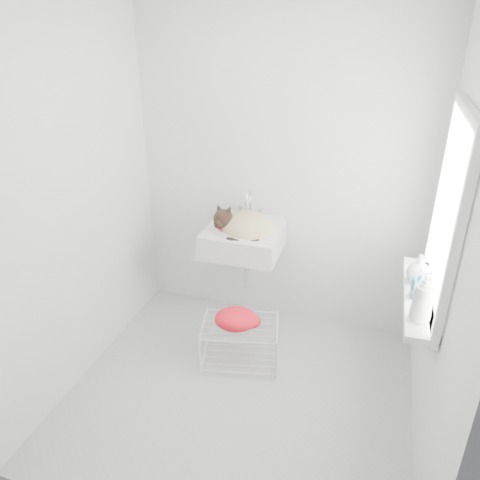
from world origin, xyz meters
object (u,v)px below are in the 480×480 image
(bottle_b, at_px, (417,297))
(cat, at_px, (244,226))
(sink, at_px, (243,229))
(wire_rack, at_px, (240,343))
(bottle_a, at_px, (419,320))
(bottle_c, at_px, (417,282))

(bottle_b, bearing_deg, cat, 154.49)
(sink, distance_m, cat, 0.05)
(cat, height_order, wire_rack, cat)
(bottle_a, bearing_deg, bottle_c, 90.00)
(sink, bearing_deg, wire_rack, -75.75)
(sink, height_order, bottle_b, sink)
(bottle_b, bearing_deg, bottle_c, 90.00)
(sink, xyz_separation_m, cat, (0.01, -0.02, 0.04))
(cat, distance_m, bottle_a, 1.44)
(cat, bearing_deg, bottle_a, -33.98)
(cat, bearing_deg, wire_rack, -77.00)
(wire_rack, height_order, bottle_b, bottle_b)
(bottle_b, relative_size, bottle_c, 0.91)
(bottle_b, height_order, bottle_c, bottle_c)
(bottle_a, relative_size, bottle_c, 1.33)
(bottle_b, xyz_separation_m, bottle_c, (0.00, 0.17, 0.00))
(sink, xyz_separation_m, wire_rack, (0.11, -0.43, -0.70))
(sink, height_order, wire_rack, sink)
(bottle_a, xyz_separation_m, bottle_c, (0.00, 0.40, 0.00))
(sink, xyz_separation_m, bottle_c, (1.21, -0.42, 0.00))
(sink, bearing_deg, bottle_c, -19.07)
(bottle_c, bearing_deg, bottle_a, -90.00)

